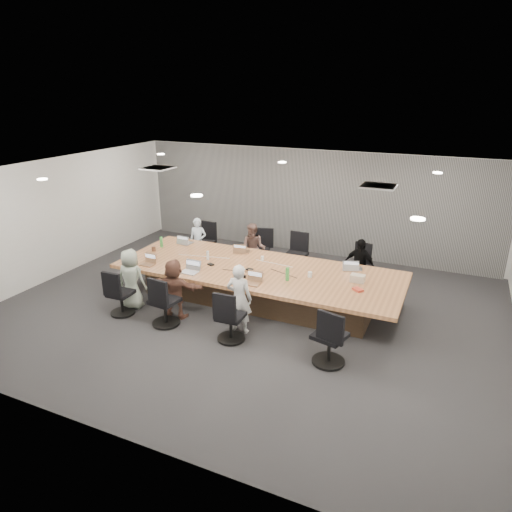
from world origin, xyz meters
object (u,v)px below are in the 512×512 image
at_px(chair_0, 205,245).
at_px(laptop_4, 147,265).
at_px(laptop_0, 186,243).
at_px(stapler, 243,276).
at_px(person_1, 253,249).
at_px(person_5, 175,289).
at_px(laptop_6, 252,284).
at_px(chair_6, 231,320).
at_px(person_3, 359,266).
at_px(person_0, 198,242).
at_px(canvas_bag, 358,278).
at_px(conference_table, 258,283).
at_px(chair_1, 259,253).
at_px(chair_7, 329,340).
at_px(bottle_green_left, 161,242).
at_px(snack_packet, 358,290).
at_px(laptop_5, 189,272).
at_px(chair_4, 121,297).
at_px(person_6, 239,299).
at_px(mug_brown, 154,249).
at_px(laptop_1, 244,251).
at_px(bottle_green_right, 287,274).
at_px(person_4, 131,279).
at_px(chair_5, 165,305).
at_px(bottle_clear, 208,255).
at_px(chair_3, 362,270).
at_px(laptop_3, 354,268).
at_px(chair_2, 296,258).

xyz_separation_m(chair_0, laptop_4, (0.04, -2.50, 0.35)).
height_order(laptop_0, laptop_4, same).
distance_m(chair_0, stapler, 3.18).
bearing_deg(laptop_4, chair_0, 92.55).
bearing_deg(person_1, person_5, -108.52).
bearing_deg(person_5, laptop_6, -163.61).
height_order(chair_6, person_3, person_3).
xyz_separation_m(person_0, canvas_bag, (4.34, -1.20, 0.20)).
bearing_deg(conference_table, chair_6, -82.47).
bearing_deg(canvas_bag, chair_0, 160.33).
distance_m(person_0, laptop_6, 3.30).
distance_m(chair_1, canvas_bag, 3.21).
bearing_deg(laptop_0, chair_7, 152.52).
bearing_deg(person_0, person_3, -12.99).
xyz_separation_m(bottle_green_left, snack_packet, (4.81, -0.57, -0.10)).
distance_m(person_5, snack_packet, 3.52).
relative_size(chair_1, laptop_5, 2.37).
xyz_separation_m(chair_4, person_6, (2.46, 0.35, 0.29)).
height_order(person_0, laptop_6, person_0).
xyz_separation_m(person_6, bottle_green_left, (-2.87, 1.66, 0.19)).
relative_size(bottle_green_left, mug_brown, 2.30).
xyz_separation_m(laptop_1, person_6, (0.94, -2.15, -0.08)).
distance_m(conference_table, person_3, 2.30).
xyz_separation_m(person_0, laptop_6, (2.50, -2.15, 0.14)).
height_order(person_6, bottle_green_right, person_6).
bearing_deg(person_4, conference_table, -155.39).
bearing_deg(chair_5, laptop_1, 85.49).
height_order(laptop_0, laptop_6, same).
relative_size(laptop_0, bottle_clear, 1.64).
xyz_separation_m(laptop_1, bottle_clear, (-0.50, -0.78, 0.09)).
relative_size(chair_3, canvas_bag, 2.71).
distance_m(chair_0, snack_packet, 4.86).
bearing_deg(laptop_0, chair_3, -165.08).
bearing_deg(mug_brown, laptop_4, -62.80).
relative_size(chair_0, laptop_3, 2.39).
xyz_separation_m(chair_7, stapler, (-2.12, 1.13, 0.34)).
distance_m(laptop_5, bottle_green_right, 2.03).
xyz_separation_m(chair_2, chair_3, (1.59, 0.00, -0.06)).
bearing_deg(bottle_green_left, person_3, 13.02).
bearing_deg(bottle_clear, bottle_green_left, 168.55).
relative_size(mug_brown, snack_packet, 0.56).
bearing_deg(bottle_green_right, conference_table, 156.40).
distance_m(person_0, person_1, 1.56).
bearing_deg(person_0, chair_1, -0.32).
bearing_deg(bottle_green_right, canvas_bag, 21.01).
height_order(person_4, snack_packet, person_4).
height_order(chair_0, laptop_6, chair_0).
bearing_deg(bottle_green_right, person_6, -119.05).
height_order(chair_4, person_0, person_0).
relative_size(laptop_6, snack_packet, 1.61).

